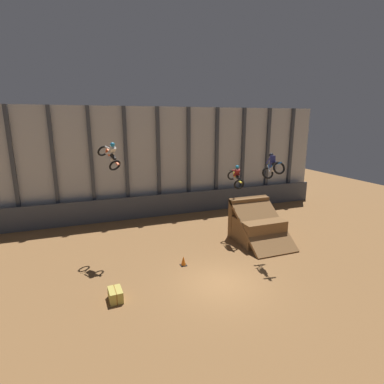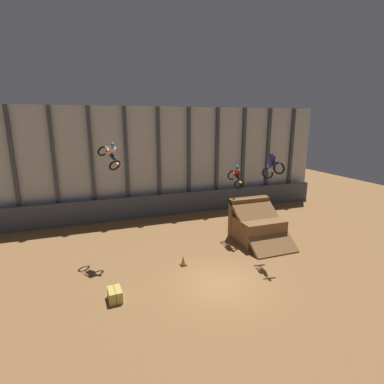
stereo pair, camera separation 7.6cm
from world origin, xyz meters
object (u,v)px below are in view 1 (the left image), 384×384
(traffic_cone_near_ramp, at_px, (183,261))
(rider_bike_left_air, at_px, (110,155))
(rider_bike_center_air, at_px, (236,177))
(dirt_ramp, at_px, (256,226))
(rider_bike_right_air, at_px, (273,167))
(hay_bale_trackside, at_px, (115,295))

(traffic_cone_near_ramp, bearing_deg, rider_bike_left_air, 139.84)
(rider_bike_left_air, relative_size, rider_bike_center_air, 0.97)
(rider_bike_center_air, bearing_deg, dirt_ramp, -29.18)
(rider_bike_left_air, relative_size, rider_bike_right_air, 1.04)
(rider_bike_center_air, xyz_separation_m, rider_bike_right_air, (0.58, -3.31, 1.15))
(rider_bike_center_air, relative_size, traffic_cone_near_ramp, 3.26)
(rider_bike_center_air, relative_size, rider_bike_right_air, 1.08)
(hay_bale_trackside, bearing_deg, rider_bike_center_air, 29.20)
(rider_bike_right_air, relative_size, hay_bale_trackside, 1.89)
(rider_bike_center_air, bearing_deg, rider_bike_left_air, -173.06)
(dirt_ramp, height_order, hay_bale_trackside, dirt_ramp)
(dirt_ramp, distance_m, rider_bike_center_air, 3.73)
(rider_bike_right_air, bearing_deg, traffic_cone_near_ramp, -177.78)
(rider_bike_right_air, bearing_deg, dirt_ramp, 82.97)
(rider_bike_left_air, bearing_deg, rider_bike_center_air, -26.89)
(traffic_cone_near_ramp, bearing_deg, dirt_ramp, 17.60)
(rider_bike_center_air, height_order, traffic_cone_near_ramp, rider_bike_center_air)
(dirt_ramp, height_order, rider_bike_center_air, rider_bike_center_air)
(traffic_cone_near_ramp, bearing_deg, hay_bale_trackside, -152.11)
(hay_bale_trackside, bearing_deg, rider_bike_left_air, 83.19)
(rider_bike_center_air, distance_m, traffic_cone_near_ramp, 6.95)
(dirt_ramp, height_order, traffic_cone_near_ramp, dirt_ramp)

